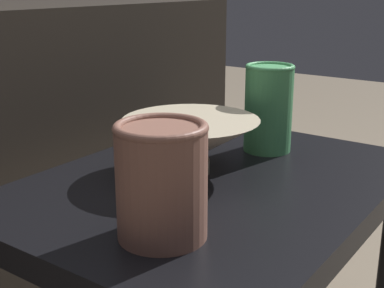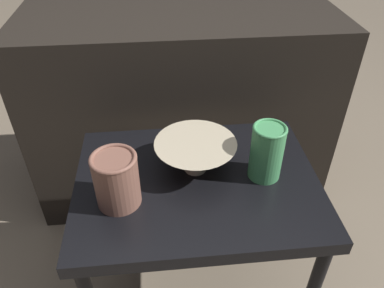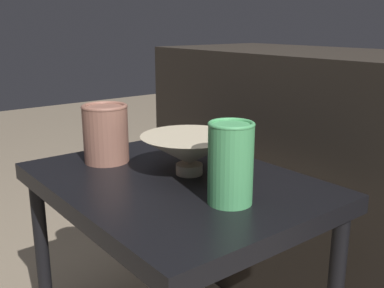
{
  "view_description": "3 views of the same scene",
  "coord_description": "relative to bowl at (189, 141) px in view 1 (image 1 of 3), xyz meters",
  "views": [
    {
      "loc": [
        -0.68,
        -0.44,
        0.85
      ],
      "look_at": [
        0.02,
        0.06,
        0.58
      ],
      "focal_mm": 50.0,
      "sensor_mm": 36.0,
      "label": 1
    },
    {
      "loc": [
        -0.09,
        -0.76,
        1.25
      ],
      "look_at": [
        -0.01,
        0.04,
        0.63
      ],
      "focal_mm": 35.0,
      "sensor_mm": 36.0,
      "label": 2
    },
    {
      "loc": [
        0.79,
        -0.57,
        0.88
      ],
      "look_at": [
        0.03,
        0.03,
        0.62
      ],
      "focal_mm": 42.0,
      "sensor_mm": 36.0,
      "label": 3
    }
  ],
  "objects": [
    {
      "name": "table",
      "position": [
        0.0,
        -0.04,
        -0.12
      ],
      "size": [
        0.67,
        0.51,
        0.54
      ],
      "color": "black",
      "rests_on": "ground_plane"
    },
    {
      "name": "vase_textured_left",
      "position": [
        -0.2,
        -0.11,
        0.02
      ],
      "size": [
        0.12,
        0.12,
        0.15
      ],
      "color": "brown",
      "rests_on": "table"
    },
    {
      "name": "bowl",
      "position": [
        0.0,
        0.0,
        0.0
      ],
      "size": [
        0.23,
        0.23,
        0.09
      ],
      "color": "#C1B293",
      "rests_on": "table"
    },
    {
      "name": "vase_colorful_right",
      "position": [
        0.19,
        -0.04,
        0.03
      ],
      "size": [
        0.09,
        0.09,
        0.16
      ],
      "color": "#47995B",
      "rests_on": "table"
    }
  ]
}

